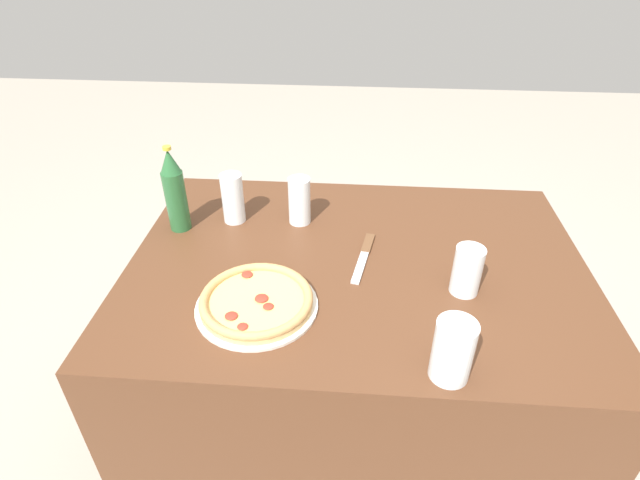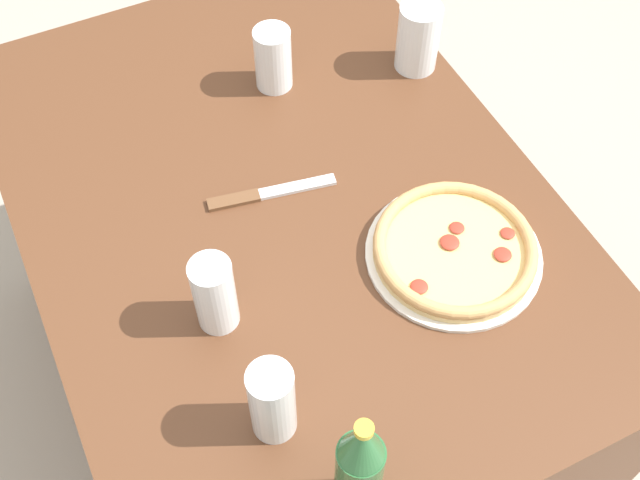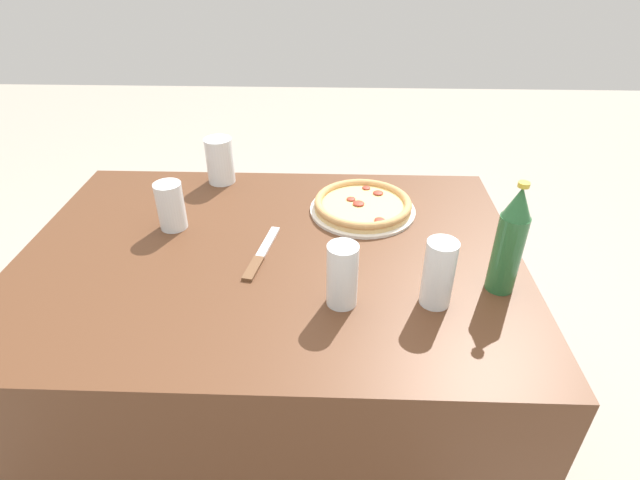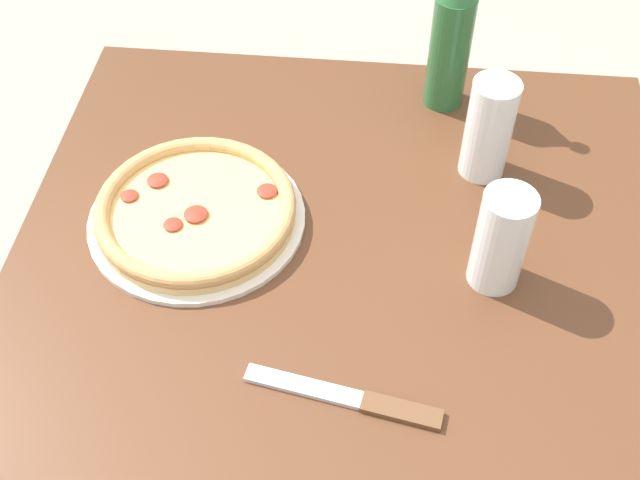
% 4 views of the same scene
% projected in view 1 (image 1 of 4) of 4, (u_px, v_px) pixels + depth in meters
% --- Properties ---
extents(ground_plane, '(8.00, 8.00, 0.00)m').
position_uv_depth(ground_plane, '(348.00, 430.00, 1.78)').
color(ground_plane, '#A89E8E').
extents(table, '(1.23, 0.89, 0.75)m').
position_uv_depth(table, '(352.00, 357.00, 1.57)').
color(table, '#56331E').
rests_on(table, ground_plane).
extents(pizza_margherita, '(0.29, 0.29, 0.04)m').
position_uv_depth(pizza_margherita, '(256.00, 301.00, 1.19)').
color(pizza_margherita, silver).
rests_on(pizza_margherita, table).
extents(glass_mango_juice, '(0.07, 0.07, 0.14)m').
position_uv_depth(glass_mango_juice, '(299.00, 203.00, 1.49)').
color(glass_mango_juice, white).
rests_on(glass_mango_juice, table).
extents(glass_iced_tea, '(0.07, 0.07, 0.15)m').
position_uv_depth(glass_iced_tea, '(233.00, 200.00, 1.49)').
color(glass_iced_tea, white).
rests_on(glass_iced_tea, table).
extents(glass_red_wine, '(0.08, 0.08, 0.14)m').
position_uv_depth(glass_red_wine, '(452.00, 353.00, 1.00)').
color(glass_red_wine, white).
rests_on(glass_red_wine, table).
extents(glass_cola, '(0.07, 0.07, 0.13)m').
position_uv_depth(glass_cola, '(467.00, 272.00, 1.22)').
color(glass_cola, white).
rests_on(glass_cola, table).
extents(beer_bottle, '(0.06, 0.06, 0.26)m').
position_uv_depth(beer_bottle, '(175.00, 191.00, 1.42)').
color(beer_bottle, '#286033').
rests_on(beer_bottle, table).
extents(knife, '(0.07, 0.23, 0.01)m').
position_uv_depth(knife, '(364.00, 255.00, 1.37)').
color(knife, brown).
rests_on(knife, table).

